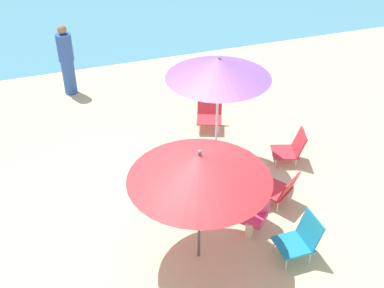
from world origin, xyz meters
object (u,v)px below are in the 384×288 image
at_px(beach_chair_c, 301,238).
at_px(person_a, 170,182).
at_px(beach_chair_b, 209,112).
at_px(beach_chair_a, 292,148).
at_px(person_b, 258,198).
at_px(beach_chair_d, 280,189).
at_px(person_c, 67,60).
at_px(umbrella_purple, 219,68).
at_px(umbrella_red, 200,167).

height_order(beach_chair_c, person_a, person_a).
bearing_deg(beach_chair_b, beach_chair_a, 52.84).
bearing_deg(person_b, beach_chair_d, 165.55).
bearing_deg(person_c, beach_chair_b, -68.21).
bearing_deg(beach_chair_b, person_a, -13.36).
relative_size(beach_chair_a, person_a, 0.72).
bearing_deg(person_a, beach_chair_a, -40.48).
height_order(beach_chair_c, person_b, person_b).
bearing_deg(beach_chair_d, beach_chair_b, -28.68).
xyz_separation_m(beach_chair_b, person_c, (-2.41, 2.36, 0.45)).
distance_m(beach_chair_c, person_a, 2.17).
bearing_deg(beach_chair_c, umbrella_purple, -81.93).
distance_m(beach_chair_d, person_a, 1.74).
bearing_deg(umbrella_red, person_a, 92.08).
relative_size(beach_chair_a, person_c, 0.41).
bearing_deg(person_c, person_b, -92.25).
bearing_deg(person_b, beach_chair_a, -179.32).
xyz_separation_m(umbrella_purple, beach_chair_c, (0.32, -2.36, -1.56)).
xyz_separation_m(umbrella_purple, person_b, (0.04, -1.57, -1.41)).
bearing_deg(umbrella_purple, beach_chair_d, -64.71).
distance_m(beach_chair_b, person_b, 2.90).
xyz_separation_m(beach_chair_b, beach_chair_d, (0.22, -2.56, -0.03)).
relative_size(person_a, person_c, 0.57).
xyz_separation_m(beach_chair_b, beach_chair_c, (-0.05, -3.67, 0.01)).
distance_m(beach_chair_a, person_b, 1.82).
distance_m(beach_chair_a, beach_chair_c, 2.30).
height_order(umbrella_red, person_b, umbrella_red).
height_order(person_a, person_c, person_c).
bearing_deg(beach_chair_a, person_b, 62.96).
bearing_deg(person_c, beach_chair_a, -73.55).
relative_size(umbrella_red, beach_chair_c, 2.79).
relative_size(umbrella_purple, person_c, 1.36).
relative_size(umbrella_red, umbrella_purple, 0.87).
bearing_deg(beach_chair_c, person_b, -70.12).
bearing_deg(beach_chair_a, person_a, 27.38).
height_order(beach_chair_a, person_a, person_a).
xyz_separation_m(beach_chair_a, person_c, (-3.36, 3.96, 0.49)).
height_order(beach_chair_b, person_b, person_b).
distance_m(beach_chair_a, person_c, 5.21).
bearing_deg(person_a, umbrella_red, -137.74).
xyz_separation_m(beach_chair_a, person_b, (-1.28, -1.28, 0.21)).
bearing_deg(beach_chair_b, person_c, -112.10).
bearing_deg(beach_chair_b, beach_chair_d, 27.02).
bearing_deg(person_c, beach_chair_d, -85.78).
relative_size(beach_chair_b, person_c, 0.44).
xyz_separation_m(umbrella_purple, beach_chair_a, (1.33, -0.30, -1.62)).
relative_size(beach_chair_a, beach_chair_b, 0.94).
bearing_deg(beach_chair_d, umbrella_purple, -8.19).
relative_size(beach_chair_a, person_b, 0.65).
height_order(umbrella_purple, beach_chair_b, umbrella_purple).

